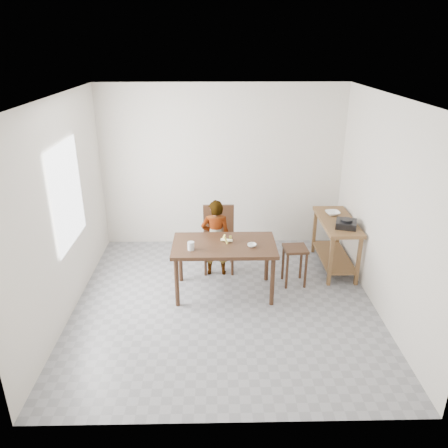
{
  "coord_description": "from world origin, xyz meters",
  "views": [
    {
      "loc": [
        -0.11,
        -5.03,
        3.28
      ],
      "look_at": [
        0.0,
        0.4,
        1.0
      ],
      "focal_mm": 35.0,
      "sensor_mm": 36.0,
      "label": 1
    }
  ],
  "objects_px": {
    "dining_table": "(224,268)",
    "dining_chair": "(219,240)",
    "child": "(216,238)",
    "stool": "(294,265)",
    "prep_counter": "(335,244)"
  },
  "relations": [
    {
      "from": "dining_table",
      "to": "child",
      "type": "relative_size",
      "value": 1.18
    },
    {
      "from": "prep_counter",
      "to": "child",
      "type": "bearing_deg",
      "value": -175.2
    },
    {
      "from": "child",
      "to": "dining_chair",
      "type": "relative_size",
      "value": 1.21
    },
    {
      "from": "stool",
      "to": "dining_chair",
      "type": "bearing_deg",
      "value": 156.88
    },
    {
      "from": "dining_chair",
      "to": "stool",
      "type": "xyz_separation_m",
      "value": [
        1.08,
        -0.46,
        -0.2
      ]
    },
    {
      "from": "prep_counter",
      "to": "dining_table",
      "type": "bearing_deg",
      "value": -157.85
    },
    {
      "from": "prep_counter",
      "to": "child",
      "type": "distance_m",
      "value": 1.85
    },
    {
      "from": "dining_table",
      "to": "dining_chair",
      "type": "xyz_separation_m",
      "value": [
        -0.07,
        0.69,
        0.11
      ]
    },
    {
      "from": "dining_table",
      "to": "stool",
      "type": "relative_size",
      "value": 2.43
    },
    {
      "from": "child",
      "to": "stool",
      "type": "relative_size",
      "value": 2.05
    },
    {
      "from": "prep_counter",
      "to": "dining_chair",
      "type": "height_order",
      "value": "dining_chair"
    },
    {
      "from": "child",
      "to": "dining_table",
      "type": "bearing_deg",
      "value": 101.57
    },
    {
      "from": "dining_table",
      "to": "child",
      "type": "xyz_separation_m",
      "value": [
        -0.11,
        0.55,
        0.22
      ]
    },
    {
      "from": "dining_table",
      "to": "dining_chair",
      "type": "height_order",
      "value": "dining_chair"
    },
    {
      "from": "dining_chair",
      "to": "stool",
      "type": "height_order",
      "value": "dining_chair"
    }
  ]
}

